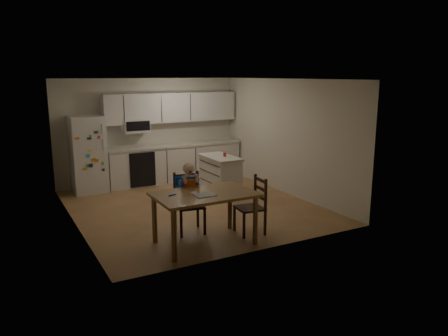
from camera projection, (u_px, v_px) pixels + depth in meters
room at (182, 142)px, 8.87m from camera, size 4.52×5.01×2.51m
refrigerator at (88, 154)px, 9.67m from camera, size 0.72×0.70×1.70m
kitchen_run at (173, 146)px, 10.70m from camera, size 3.37×0.62×2.15m
kitchen_island at (220, 174)px, 9.69m from camera, size 0.58×1.11×0.82m
red_cup at (225, 154)px, 9.57m from camera, size 0.07×0.07×0.09m
dining_table at (204, 200)px, 6.68m from camera, size 1.52×0.98×0.81m
napkin at (204, 195)px, 6.54m from camera, size 0.30×0.26×0.01m
toddler_spoon at (172, 195)px, 6.52m from camera, size 0.12×0.06×0.02m
chair_booster at (188, 191)px, 7.21m from camera, size 0.50×0.50×1.17m
chair_side at (255, 201)px, 7.19m from camera, size 0.46×0.46×0.95m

